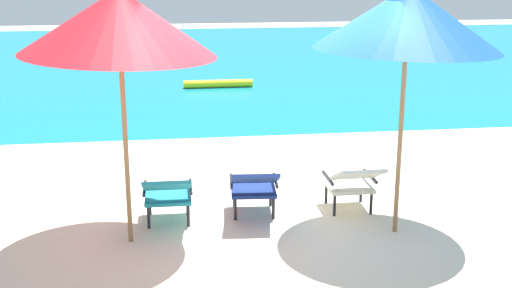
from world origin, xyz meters
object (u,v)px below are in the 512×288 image
lounge_chair_left (168,192)px  lounge_chair_right (353,181)px  beach_umbrella_right (408,18)px  swim_buoy (218,84)px  beach_umbrella_left (119,22)px  lounge_chair_center (254,185)px

lounge_chair_left → lounge_chair_right: (2.14, 0.08, 0.00)m
lounge_chair_right → beach_umbrella_right: (0.33, -0.57, 1.92)m
swim_buoy → beach_umbrella_left: size_ratio=0.60×
swim_buoy → beach_umbrella_left: 8.96m
lounge_chair_left → lounge_chair_right: same height
beach_umbrella_left → beach_umbrella_right: bearing=-2.5°
swim_buoy → lounge_chair_right: (0.92, -8.09, 0.31)m
beach_umbrella_left → beach_umbrella_right: size_ratio=1.00×
beach_umbrella_right → lounge_chair_center: bearing=158.4°
lounge_chair_center → beach_umbrella_left: bearing=-161.5°
lounge_chair_center → beach_umbrella_left: beach_umbrella_left is taller
lounge_chair_center → swim_buoy: bearing=88.3°
lounge_chair_left → beach_umbrella_left: beach_umbrella_left is taller
swim_buoy → lounge_chair_center: 8.08m
lounge_chair_left → beach_umbrella_right: size_ratio=0.33×
swim_buoy → beach_umbrella_right: beach_umbrella_right is taller
lounge_chair_left → lounge_chair_center: size_ratio=0.97×
lounge_chair_left → beach_umbrella_right: beach_umbrella_right is taller
lounge_chair_left → beach_umbrella_left: size_ratio=0.33×
swim_buoy → lounge_chair_left: (-1.22, -8.17, 0.31)m
lounge_chair_center → beach_umbrella_left: 2.40m
lounge_chair_right → beach_umbrella_left: beach_umbrella_left is taller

